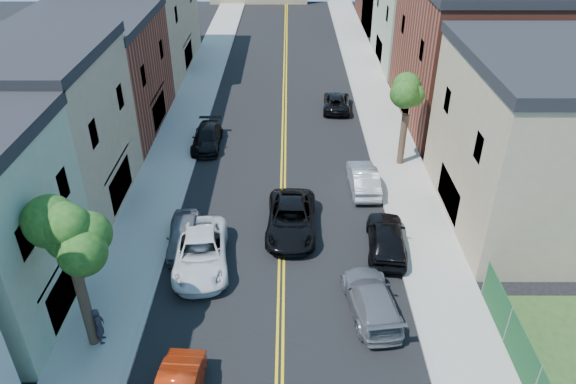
{
  "coord_description": "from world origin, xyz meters",
  "views": [
    {
      "loc": [
        0.37,
        -2.17,
        17.58
      ],
      "look_at": [
        0.33,
        23.16,
        2.0
      ],
      "focal_mm": 33.59,
      "sensor_mm": 36.0,
      "label": 1
    }
  ],
  "objects_px": {
    "grey_car_right": "(371,299)",
    "black_suv_lane": "(291,219)",
    "dark_car_right_far": "(337,102)",
    "silver_car_right": "(363,179)",
    "black_car_right": "(387,237)",
    "white_pickup": "(201,252)",
    "black_car_left": "(207,138)",
    "pedestrian_left": "(99,325)",
    "grey_car_left": "(184,235)"
  },
  "relations": [
    {
      "from": "black_car_left",
      "to": "dark_car_right_far",
      "type": "bearing_deg",
      "value": 34.49
    },
    {
      "from": "black_car_left",
      "to": "grey_car_right",
      "type": "xyz_separation_m",
      "value": [
        9.61,
        -16.74,
        0.03
      ]
    },
    {
      "from": "grey_car_right",
      "to": "black_car_left",
      "type": "bearing_deg",
      "value": -67.32
    },
    {
      "from": "black_car_right",
      "to": "white_pickup",
      "type": "bearing_deg",
      "value": 12.46
    },
    {
      "from": "black_car_right",
      "to": "silver_car_right",
      "type": "relative_size",
      "value": 1.06
    },
    {
      "from": "black_car_left",
      "to": "pedestrian_left",
      "type": "bearing_deg",
      "value": -96.76
    },
    {
      "from": "black_car_left",
      "to": "grey_car_right",
      "type": "relative_size",
      "value": 0.96
    },
    {
      "from": "black_car_left",
      "to": "silver_car_right",
      "type": "xyz_separation_m",
      "value": [
        10.52,
        -5.94,
        0.07
      ]
    },
    {
      "from": "black_car_left",
      "to": "dark_car_right_far",
      "type": "xyz_separation_m",
      "value": [
        9.82,
        6.87,
        -0.05
      ]
    },
    {
      "from": "grey_car_right",
      "to": "dark_car_right_far",
      "type": "xyz_separation_m",
      "value": [
        0.21,
        23.61,
        -0.08
      ]
    },
    {
      "from": "dark_car_right_far",
      "to": "white_pickup",
      "type": "bearing_deg",
      "value": 71.85
    },
    {
      "from": "pedestrian_left",
      "to": "black_car_left",
      "type": "bearing_deg",
      "value": -18.97
    },
    {
      "from": "white_pickup",
      "to": "black_car_right",
      "type": "relative_size",
      "value": 1.19
    },
    {
      "from": "silver_car_right",
      "to": "pedestrian_left",
      "type": "height_order",
      "value": "pedestrian_left"
    },
    {
      "from": "black_car_right",
      "to": "pedestrian_left",
      "type": "bearing_deg",
      "value": 31.54
    },
    {
      "from": "black_car_left",
      "to": "pedestrian_left",
      "type": "distance_m",
      "value": 18.8
    },
    {
      "from": "white_pickup",
      "to": "black_car_right",
      "type": "distance_m",
      "value": 9.65
    },
    {
      "from": "white_pickup",
      "to": "black_suv_lane",
      "type": "bearing_deg",
      "value": 26.97
    },
    {
      "from": "white_pickup",
      "to": "black_car_right",
      "type": "height_order",
      "value": "black_car_right"
    },
    {
      "from": "white_pickup",
      "to": "black_suv_lane",
      "type": "xyz_separation_m",
      "value": [
        4.57,
        2.97,
        -0.01
      ]
    },
    {
      "from": "grey_car_left",
      "to": "black_suv_lane",
      "type": "height_order",
      "value": "black_suv_lane"
    },
    {
      "from": "dark_car_right_far",
      "to": "grey_car_right",
      "type": "bearing_deg",
      "value": 93.8
    },
    {
      "from": "grey_car_right",
      "to": "white_pickup",
      "type": "bearing_deg",
      "value": -29.26
    },
    {
      "from": "dark_car_right_far",
      "to": "black_suv_lane",
      "type": "height_order",
      "value": "black_suv_lane"
    },
    {
      "from": "black_car_right",
      "to": "pedestrian_left",
      "type": "height_order",
      "value": "pedestrian_left"
    },
    {
      "from": "grey_car_left",
      "to": "black_suv_lane",
      "type": "bearing_deg",
      "value": 8.43
    },
    {
      "from": "grey_car_left",
      "to": "black_suv_lane",
      "type": "xyz_separation_m",
      "value": [
        5.67,
        1.41,
        0.07
      ]
    },
    {
      "from": "white_pickup",
      "to": "dark_car_right_far",
      "type": "bearing_deg",
      "value": 61.49
    },
    {
      "from": "grey_car_left",
      "to": "grey_car_right",
      "type": "distance_m",
      "value": 10.48
    },
    {
      "from": "silver_car_right",
      "to": "black_car_right",
      "type": "bearing_deg",
      "value": 92.99
    },
    {
      "from": "silver_car_right",
      "to": "grey_car_right",
      "type": "bearing_deg",
      "value": 83.76
    },
    {
      "from": "black_car_left",
      "to": "pedestrian_left",
      "type": "height_order",
      "value": "pedestrian_left"
    },
    {
      "from": "black_car_left",
      "to": "black_suv_lane",
      "type": "height_order",
      "value": "black_suv_lane"
    },
    {
      "from": "black_car_left",
      "to": "black_car_right",
      "type": "relative_size",
      "value": 0.98
    },
    {
      "from": "silver_car_right",
      "to": "pedestrian_left",
      "type": "xyz_separation_m",
      "value": [
        -12.57,
        -12.74,
        0.28
      ]
    },
    {
      "from": "white_pickup",
      "to": "pedestrian_left",
      "type": "relative_size",
      "value": 3.24
    },
    {
      "from": "grey_car_left",
      "to": "pedestrian_left",
      "type": "xyz_separation_m",
      "value": [
        -2.39,
        -6.82,
        0.31
      ]
    },
    {
      "from": "grey_car_left",
      "to": "pedestrian_left",
      "type": "relative_size",
      "value": 2.39
    },
    {
      "from": "white_pickup",
      "to": "black_car_right",
      "type": "xyz_separation_m",
      "value": [
        9.57,
        1.24,
        0.02
      ]
    },
    {
      "from": "grey_car_right",
      "to": "black_suv_lane",
      "type": "relative_size",
      "value": 0.87
    },
    {
      "from": "grey_car_left",
      "to": "grey_car_right",
      "type": "relative_size",
      "value": 0.86
    },
    {
      "from": "white_pickup",
      "to": "black_car_right",
      "type": "bearing_deg",
      "value": 1.32
    },
    {
      "from": "white_pickup",
      "to": "pedestrian_left",
      "type": "bearing_deg",
      "value": -129.63
    },
    {
      "from": "grey_car_right",
      "to": "black_car_right",
      "type": "relative_size",
      "value": 1.03
    },
    {
      "from": "white_pickup",
      "to": "grey_car_right",
      "type": "bearing_deg",
      "value": -28.13
    },
    {
      "from": "black_car_right",
      "to": "pedestrian_left",
      "type": "relative_size",
      "value": 2.73
    },
    {
      "from": "grey_car_left",
      "to": "dark_car_right_far",
      "type": "height_order",
      "value": "grey_car_left"
    },
    {
      "from": "white_pickup",
      "to": "grey_car_left",
      "type": "distance_m",
      "value": 1.91
    },
    {
      "from": "grey_car_left",
      "to": "silver_car_right",
      "type": "bearing_deg",
      "value": 24.63
    },
    {
      "from": "white_pickup",
      "to": "black_car_left",
      "type": "distance_m",
      "value": 13.5
    }
  ]
}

